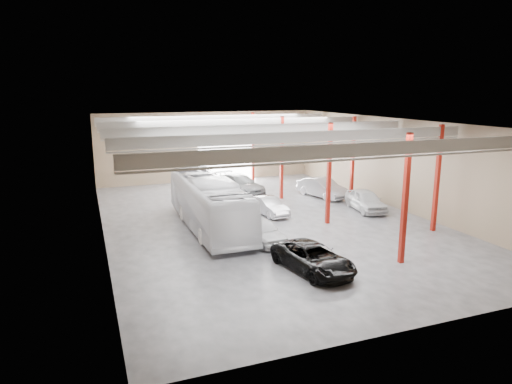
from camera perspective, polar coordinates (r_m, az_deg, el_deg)
depot_shell at (r=32.00m, az=1.24°, el=5.19°), size 22.12×32.12×7.06m
coach_bus at (r=30.67m, az=-5.92°, el=-1.36°), size 2.97×12.45×3.46m
black_sedan at (r=23.73m, az=7.16°, el=-8.19°), size 3.17×5.43×1.42m
car_row_a at (r=27.88m, az=0.72°, el=-4.84°), size 2.24×4.51×1.48m
car_row_b at (r=33.99m, az=1.61°, el=-1.76°), size 1.95×4.22×1.34m
car_row_c at (r=40.87m, az=-2.11°, el=0.96°), size 3.99×6.37×1.72m
car_right_near at (r=40.04m, az=8.28°, el=0.54°), size 2.89×5.31×1.66m
car_right_far at (r=36.21m, az=13.55°, el=-1.00°), size 2.67×4.97×1.61m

